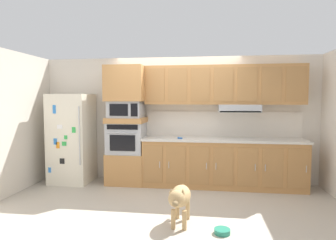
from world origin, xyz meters
TOP-DOWN VIEW (x-y plane):
  - ground_plane at (0.00, 0.00)m, footprint 9.60×9.60m
  - back_kitchen_wall at (0.00, 1.11)m, footprint 6.20×0.12m
  - side_panel_left at (-2.80, 0.00)m, footprint 0.12×7.10m
  - refrigerator at (-2.08, 0.68)m, footprint 0.76×0.73m
  - oven_base_cabinet at (-0.97, 0.75)m, footprint 0.74×0.62m
  - built_in_oven at (-0.97, 0.75)m, footprint 0.70×0.62m
  - appliance_mid_shelf at (-0.97, 0.75)m, footprint 0.74×0.62m
  - microwave at (-0.97, 0.75)m, footprint 0.64×0.54m
  - appliance_upper_cabinet at (-0.97, 0.75)m, footprint 0.74×0.62m
  - lower_cabinet_run at (0.89, 0.75)m, footprint 2.99×0.63m
  - countertop_slab at (0.89, 0.75)m, footprint 3.03×0.64m
  - backsplash_panel at (0.89, 1.04)m, footprint 3.03×0.02m
  - upper_cabinet_with_hood at (0.91, 0.87)m, footprint 2.99×0.48m
  - screwdriver at (0.11, 0.62)m, footprint 0.16×0.17m
  - dog at (0.26, -1.07)m, footprint 0.29×0.87m
  - dog_food_bowl at (0.79, -1.21)m, footprint 0.20×0.20m

SIDE VIEW (x-z plane):
  - ground_plane at x=0.00m, z-range 0.00..0.00m
  - dog_food_bowl at x=0.79m, z-range 0.00..0.06m
  - oven_base_cabinet at x=-0.97m, z-range 0.00..0.60m
  - dog at x=0.26m, z-range 0.09..0.67m
  - lower_cabinet_run at x=0.89m, z-range 0.00..0.88m
  - refrigerator at x=-2.08m, z-range 0.00..1.76m
  - countertop_slab at x=0.89m, z-range 0.88..0.92m
  - built_in_oven at x=-0.97m, z-range 0.60..1.20m
  - screwdriver at x=0.11m, z-range 0.92..0.95m
  - backsplash_panel at x=0.89m, z-range 0.92..1.42m
  - back_kitchen_wall at x=0.00m, z-range 0.00..2.50m
  - side_panel_left at x=-2.80m, z-range 0.00..2.50m
  - appliance_mid_shelf at x=-0.97m, z-range 1.20..1.30m
  - microwave at x=-0.97m, z-range 1.30..1.62m
  - upper_cabinet_with_hood at x=0.91m, z-range 1.46..2.34m
  - appliance_upper_cabinet at x=-0.97m, z-range 1.62..2.30m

